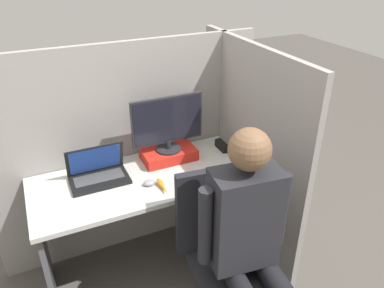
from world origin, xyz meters
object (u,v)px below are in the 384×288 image
at_px(monitor, 168,123).
at_px(stapler, 222,146).
at_px(laptop, 98,174).
at_px(office_chair, 229,255).
at_px(carrot_toy, 163,187).
at_px(person, 250,236).
at_px(paper_box, 169,154).

distance_m(monitor, stapler, 0.46).
distance_m(monitor, laptop, 0.54).
xyz_separation_m(stapler, office_chair, (-0.33, -0.70, -0.28)).
height_order(carrot_toy, person, person).
xyz_separation_m(paper_box, stapler, (0.39, -0.03, -0.01)).
relative_size(monitor, carrot_toy, 3.25).
xyz_separation_m(office_chair, person, (0.02, -0.16, 0.26)).
bearing_deg(person, laptop, 124.11).
bearing_deg(office_chair, person, -83.26).
bearing_deg(person, office_chair, 96.74).
height_order(laptop, stapler, laptop).
height_order(paper_box, stapler, paper_box).
bearing_deg(stapler, person, -109.96).
bearing_deg(office_chair, carrot_toy, 118.79).
bearing_deg(stapler, monitor, 174.83).
height_order(paper_box, office_chair, office_chair).
height_order(office_chair, person, person).
bearing_deg(monitor, person, -84.89).
bearing_deg(stapler, carrot_toy, -152.70).
height_order(monitor, carrot_toy, monitor).
bearing_deg(person, carrot_toy, 113.20).
xyz_separation_m(monitor, stapler, (0.39, -0.04, -0.24)).
distance_m(paper_box, laptop, 0.49).
bearing_deg(laptop, carrot_toy, -39.54).
relative_size(stapler, carrot_toy, 0.90).
bearing_deg(monitor, paper_box, -90.00).
xyz_separation_m(stapler, carrot_toy, (-0.55, -0.29, -0.01)).
height_order(stapler, office_chair, office_chair).
bearing_deg(paper_box, carrot_toy, -117.28).
xyz_separation_m(laptop, carrot_toy, (0.32, -0.26, -0.03)).
xyz_separation_m(stapler, person, (-0.31, -0.86, -0.01)).
bearing_deg(stapler, office_chair, -115.34).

